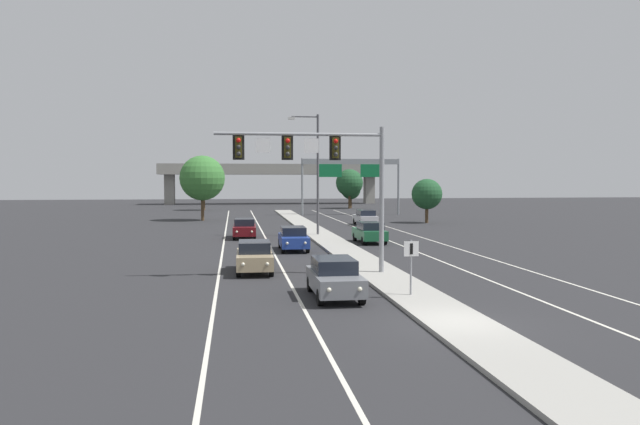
{
  "coord_description": "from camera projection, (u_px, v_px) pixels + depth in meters",
  "views": [
    {
      "loc": [
        -7.23,
        -19.16,
        4.78
      ],
      "look_at": [
        -3.2,
        9.61,
        3.2
      ],
      "focal_mm": 34.62,
      "sensor_mm": 36.0,
      "label": 1
    }
  ],
  "objects": [
    {
      "name": "car_oncoming_grey",
      "position": [
        334.0,
        277.0,
        24.85
      ],
      "size": [
        1.83,
        4.48,
        1.58
      ],
      "color": "slate",
      "rests_on": "ground"
    },
    {
      "name": "tree_far_left_b",
      "position": [
        202.0,
        178.0,
        70.76
      ],
      "size": [
        5.18,
        5.18,
        7.49
      ],
      "color": "#4C3823",
      "rests_on": "ground"
    },
    {
      "name": "tree_far_right_a",
      "position": [
        351.0,
        190.0,
        101.5
      ],
      "size": [
        3.25,
        3.25,
        4.7
      ],
      "color": "#4C3823",
      "rests_on": "ground"
    },
    {
      "name": "car_receding_green",
      "position": [
        370.0,
        232.0,
        46.09
      ],
      "size": [
        1.86,
        4.49,
        1.58
      ],
      "color": "#195633",
      "rests_on": "ground"
    },
    {
      "name": "overhead_signal_mast",
      "position": [
        323.0,
        164.0,
        30.06
      ],
      "size": [
        8.32,
        0.44,
        7.2
      ],
      "color": "gray",
      "rests_on": "median_island"
    },
    {
      "name": "lane_stripe_receding_center",
      "position": [
        397.0,
        244.0,
        45.58
      ],
      "size": [
        0.14,
        100.0,
        0.01
      ],
      "primitive_type": "cube",
      "color": "silver",
      "rests_on": "ground"
    },
    {
      "name": "car_oncoming_darkred",
      "position": [
        245.0,
        228.0,
        49.76
      ],
      "size": [
        1.91,
        4.51,
        1.58
      ],
      "color": "#5B0F14",
      "rests_on": "ground"
    },
    {
      "name": "lane_stripe_oncoming_center",
      "position": [
        270.0,
        246.0,
        44.28
      ],
      "size": [
        0.14,
        100.0,
        0.01
      ],
      "primitive_type": "cube",
      "color": "silver",
      "rests_on": "ground"
    },
    {
      "name": "street_lamp_median",
      "position": [
        315.0,
        167.0,
        51.41
      ],
      "size": [
        2.58,
        0.28,
        10.0
      ],
      "color": "#4C4C51",
      "rests_on": "median_island"
    },
    {
      "name": "highway_sign_gantry",
      "position": [
        351.0,
        169.0,
        81.72
      ],
      "size": [
        13.28,
        0.42,
        7.5
      ],
      "color": "gray",
      "rests_on": "ground"
    },
    {
      "name": "ground_plane",
      "position": [
        457.0,
        325.0,
        20.21
      ],
      "size": [
        260.0,
        260.0,
        0.0
      ],
      "primitive_type": "plane",
      "color": "#28282B"
    },
    {
      "name": "median_island",
      "position": [
        352.0,
        255.0,
        38.0
      ],
      "size": [
        2.4,
        110.0,
        0.15
      ],
      "primitive_type": "cube",
      "color": "#9E9B93",
      "rests_on": "ground"
    },
    {
      "name": "car_oncoming_tan",
      "position": [
        254.0,
        256.0,
        31.62
      ],
      "size": [
        1.88,
        4.49,
        1.58
      ],
      "color": "tan",
      "rests_on": "ground"
    },
    {
      "name": "car_receding_silver",
      "position": [
        365.0,
        217.0,
        63.85
      ],
      "size": [
        1.86,
        4.49,
        1.58
      ],
      "color": "#B7B7BC",
      "rests_on": "ground"
    },
    {
      "name": "tree_far_left_a",
      "position": [
        204.0,
        185.0,
        94.23
      ],
      "size": [
        4.1,
        4.1,
        5.93
      ],
      "color": "#4C3823",
      "rests_on": "ground"
    },
    {
      "name": "median_sign_post",
      "position": [
        411.0,
        259.0,
        24.6
      ],
      "size": [
        0.6,
        0.1,
        2.2
      ],
      "color": "gray",
      "rests_on": "median_island"
    },
    {
      "name": "overpass_bridge",
      "position": [
        272.0,
        174.0,
        118.4
      ],
      "size": [
        42.4,
        6.4,
        7.65
      ],
      "color": "gray",
      "rests_on": "ground"
    },
    {
      "name": "edge_stripe_left",
      "position": [
        223.0,
        246.0,
        43.82
      ],
      "size": [
        0.14,
        100.0,
        0.01
      ],
      "primitive_type": "cube",
      "color": "silver",
      "rests_on": "ground"
    },
    {
      "name": "tree_far_right_c",
      "position": [
        427.0,
        194.0,
        67.03
      ],
      "size": [
        3.33,
        3.33,
        4.81
      ],
      "color": "#4C3823",
      "rests_on": "ground"
    },
    {
      "name": "tree_far_right_b",
      "position": [
        349.0,
        183.0,
        100.03
      ],
      "size": [
        4.43,
        4.43,
        6.41
      ],
      "color": "#4C3823",
      "rests_on": "ground"
    },
    {
      "name": "car_oncoming_blue",
      "position": [
        293.0,
        238.0,
        41.27
      ],
      "size": [
        1.88,
        4.49,
        1.58
      ],
      "color": "navy",
      "rests_on": "ground"
    },
    {
      "name": "edge_stripe_right",
      "position": [
        440.0,
        243.0,
        46.04
      ],
      "size": [
        0.14,
        100.0,
        0.01
      ],
      "primitive_type": "cube",
      "color": "silver",
      "rests_on": "ground"
    }
  ]
}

